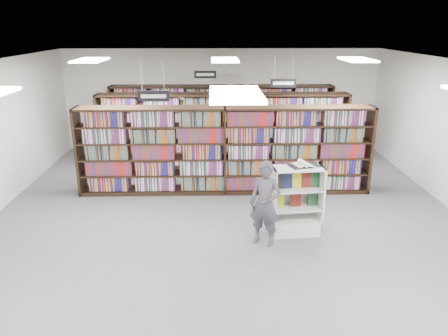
{
  "coord_description": "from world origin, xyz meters",
  "views": [
    {
      "loc": [
        -0.26,
        -8.05,
        3.94
      ],
      "look_at": [
        -0.05,
        0.5,
        1.1
      ],
      "focal_mm": 35.0,
      "sensor_mm": 36.0,
      "label": 1
    }
  ],
  "objects_px": {
    "bookshelf_row_near": "(225,150)",
    "open_book": "(304,164)",
    "endcap_display": "(295,210)",
    "shopper": "(265,204)"
  },
  "relations": [
    {
      "from": "bookshelf_row_near",
      "to": "open_book",
      "type": "bearing_deg",
      "value": -56.82
    },
    {
      "from": "endcap_display",
      "to": "shopper",
      "type": "relative_size",
      "value": 0.85
    },
    {
      "from": "endcap_display",
      "to": "shopper",
      "type": "xyz_separation_m",
      "value": [
        -0.65,
        -0.45,
        0.33
      ]
    },
    {
      "from": "bookshelf_row_near",
      "to": "open_book",
      "type": "xyz_separation_m",
      "value": [
        1.45,
        -2.21,
        0.35
      ]
    },
    {
      "from": "open_book",
      "to": "shopper",
      "type": "height_order",
      "value": "shopper"
    },
    {
      "from": "endcap_display",
      "to": "shopper",
      "type": "bearing_deg",
      "value": -151.32
    },
    {
      "from": "endcap_display",
      "to": "open_book",
      "type": "relative_size",
      "value": 2.11
    },
    {
      "from": "endcap_display",
      "to": "open_book",
      "type": "height_order",
      "value": "open_book"
    },
    {
      "from": "bookshelf_row_near",
      "to": "shopper",
      "type": "distance_m",
      "value": 2.79
    },
    {
      "from": "open_book",
      "to": "shopper",
      "type": "xyz_separation_m",
      "value": [
        -0.78,
        -0.49,
        -0.6
      ]
    }
  ]
}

